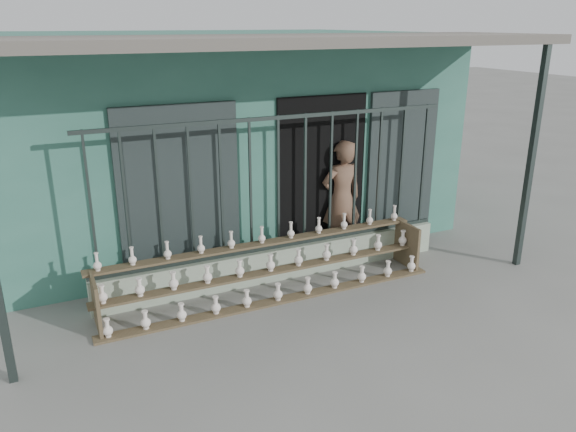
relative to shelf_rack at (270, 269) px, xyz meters
name	(u,v)px	position (x,y,z in m)	size (l,w,h in m)	color
ground	(323,320)	(0.30, -0.89, -0.36)	(60.00, 60.00, 0.00)	slate
workshop_building	(210,127)	(0.31, 3.34, 1.26)	(7.40, 6.60, 3.21)	#346F5D
parapet_wall	(279,263)	(0.30, 0.41, -0.13)	(5.00, 0.20, 0.45)	#A3B69C
security_fence	(278,184)	(0.30, 0.41, 0.99)	(5.00, 0.04, 1.80)	#283330
shelf_rack	(270,269)	(0.00, 0.00, 0.00)	(4.50, 0.68, 0.85)	brown
elderly_woman	(342,199)	(1.49, 0.79, 0.52)	(0.64, 0.42, 1.76)	brown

